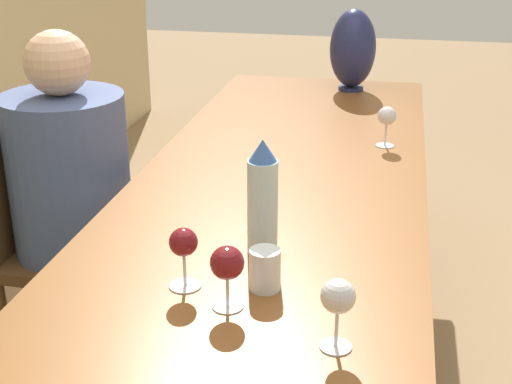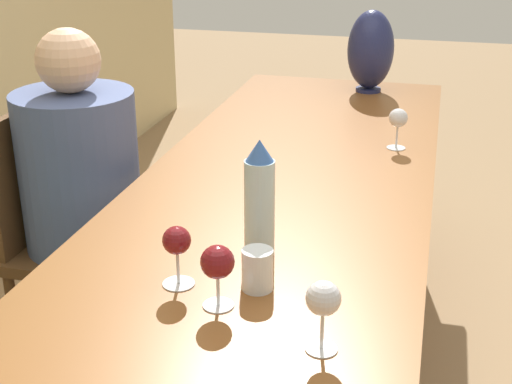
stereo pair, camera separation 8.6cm
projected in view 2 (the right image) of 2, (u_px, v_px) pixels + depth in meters
The scene contains 10 objects.
dining_table at pixel (262, 239), 1.92m from camera, with size 3.19×0.87×0.77m.
water_bottle at pixel (259, 200), 1.65m from camera, with size 0.07×0.07×0.28m.
water_tumbler at pixel (257, 270), 1.53m from camera, with size 0.07×0.07×0.09m.
vase at pixel (371, 50), 3.05m from camera, with size 0.20×0.20×0.35m.
wine_glass_0 at pixel (398, 119), 2.37m from camera, with size 0.06×0.06×0.14m.
wine_glass_1 at pixel (217, 264), 1.44m from camera, with size 0.07×0.07×0.14m.
wine_glass_2 at pixel (323, 301), 1.30m from camera, with size 0.07×0.07×0.14m.
wine_glass_3 at pixel (177, 243), 1.53m from camera, with size 0.07×0.07×0.14m.
chair_far at pixel (67, 233), 2.43m from camera, with size 0.44×0.44×0.92m.
person_far at pixel (87, 199), 2.36m from camera, with size 0.39×0.39×1.19m.
Camera 2 is at (-1.67, -0.42, 1.55)m, focal length 50.00 mm.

